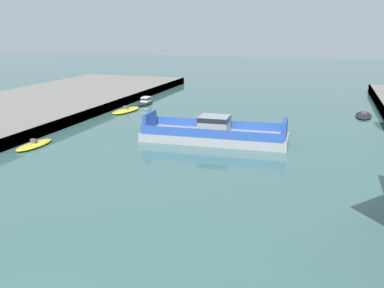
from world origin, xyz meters
The scene contains 5 objects.
chain_ferry centered at (0.07, 36.31, 1.04)m, with size 18.78×6.58×3.30m.
moored_boat_near_left centered at (19.40, 58.86, 0.22)m, with size 2.95×7.18×0.91m.
moored_boat_mid_left centered at (-20.22, 27.03, 0.26)m, with size 2.30×6.05×0.99m.
moored_boat_mid_right centered at (-19.22, 58.31, 0.53)m, with size 2.00×5.49×1.43m.
moored_boat_far_left centered at (-19.55, 50.71, 0.26)m, with size 3.57×7.57×1.00m.
Camera 1 is at (13.39, -14.52, 14.08)m, focal length 39.62 mm.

